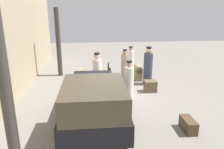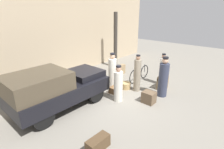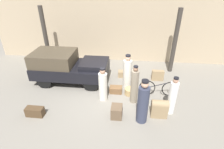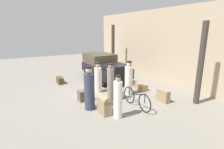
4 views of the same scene
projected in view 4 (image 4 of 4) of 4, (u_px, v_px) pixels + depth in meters
ground_plane at (107, 91)px, 9.45m from camera, size 30.00×30.00×0.00m
station_building_facade at (164, 46)px, 10.87m from camera, size 16.00×0.15×4.50m
canopy_pillar_left at (113, 48)px, 13.71m from camera, size 0.25×0.25×3.59m
canopy_pillar_right at (201, 64)px, 7.47m from camera, size 0.25×0.25×3.59m
truck at (104, 66)px, 11.56m from camera, size 3.83×1.82×1.63m
bicycle at (136, 99)px, 7.41m from camera, size 1.82×0.04×0.81m
wicker_basket at (119, 94)px, 8.55m from camera, size 0.50×0.50×0.30m
conductor_in_dark_uniform at (98, 79)px, 9.16m from camera, size 0.38×0.38×1.60m
porter_with_bicycle at (111, 84)px, 7.97m from camera, size 0.32×0.32×1.78m
porter_lifting_near_truck at (129, 79)px, 8.88m from camera, size 0.41×0.41×1.73m
porter_carrying_trunk at (118, 98)px, 6.46m from camera, size 0.33×0.33×1.65m
porter_standing_middle at (89, 90)px, 7.14m from camera, size 0.42×0.42×1.83m
trunk_barrel_dark at (104, 104)px, 6.82m from camera, size 0.64×0.34×0.77m
trunk_wicker_pale at (113, 90)px, 9.15m from camera, size 0.60×0.39×0.31m
suitcase_black_upright at (141, 87)px, 9.63m from camera, size 0.72×0.35×0.34m
suitcase_small_leather at (60, 80)px, 10.77m from camera, size 0.71×0.32×0.38m
trunk_large_brown at (84, 95)px, 8.16m from camera, size 0.44×0.51×0.50m
trunk_umber_medium at (163, 96)px, 8.02m from camera, size 0.63×0.26×0.57m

